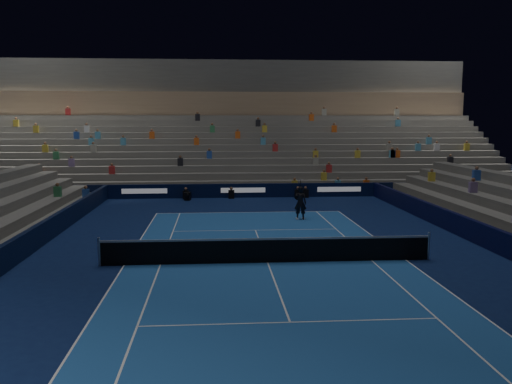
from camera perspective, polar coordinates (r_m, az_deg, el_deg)
name	(u,v)px	position (r m, az deg, el deg)	size (l,w,h in m)	color
ground	(268,263)	(21.44, 1.21, -7.36)	(90.00, 90.00, 0.00)	#0B1945
court_surface	(268,263)	(21.44, 1.21, -7.35)	(10.97, 23.77, 0.01)	#1C509B
sponsor_barrier_far	(243,191)	(39.51, -1.36, 0.15)	(44.00, 0.25, 1.00)	black
sponsor_barrier_east	(509,246)	(24.24, 24.79, -5.11)	(0.25, 37.00, 1.00)	black
sponsor_barrier_west	(9,255)	(22.58, -24.25, -5.96)	(0.25, 37.00, 1.00)	black
grandstand_main	(237,145)	(48.63, -1.94, 4.90)	(44.00, 15.20, 11.20)	#605F5B
tennis_net	(268,250)	(21.32, 1.22, -6.05)	(12.90, 0.10, 1.10)	#B2B2B7
tennis_player	(300,203)	(30.65, 4.62, -1.13)	(0.68, 0.45, 1.88)	black
broadcast_camera	(188,196)	(38.45, -7.12, -0.42)	(0.50, 0.90, 0.56)	black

